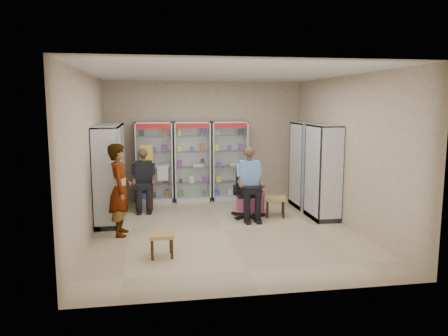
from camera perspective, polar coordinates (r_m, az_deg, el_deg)
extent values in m
plane|color=tan|center=(8.64, -0.09, -8.04)|extent=(6.00, 6.00, 0.00)
cube|color=#C2AE90|center=(11.30, -2.56, 3.60)|extent=(5.00, 0.02, 3.00)
cube|color=#C2AE90|center=(5.43, 5.05, -1.67)|extent=(5.00, 0.02, 3.00)
cube|color=#C2AE90|center=(8.31, -17.36, 1.48)|extent=(0.02, 6.00, 3.00)
cube|color=#C2AE90|center=(9.09, 15.67, 2.12)|extent=(0.02, 6.00, 3.00)
cube|color=beige|center=(8.31, -0.09, 12.23)|extent=(5.00, 6.00, 0.02)
cube|color=silver|center=(11.00, -9.11, 0.75)|extent=(0.90, 0.50, 2.00)
cube|color=#ACAFB3|center=(11.05, -4.18, 0.87)|extent=(0.90, 0.50, 2.00)
cube|color=#ABADB2|center=(11.17, 0.67, 0.97)|extent=(0.90, 0.50, 2.00)
cube|color=#A8AAAF|center=(10.51, 10.55, 0.36)|extent=(0.90, 0.50, 2.00)
cube|color=silver|center=(9.50, 12.81, -0.56)|extent=(0.90, 0.50, 2.00)
cube|color=#ABADB2|center=(10.12, -14.35, -0.07)|extent=(0.90, 0.50, 2.00)
cube|color=silver|center=(9.04, -14.93, -1.09)|extent=(0.90, 0.50, 2.00)
cube|color=black|center=(10.37, -10.40, -2.72)|extent=(0.42, 0.42, 0.94)
cube|color=black|center=(9.44, 3.16, -3.08)|extent=(0.63, 0.63, 1.13)
cube|color=#BE4C7E|center=(10.02, 3.43, -4.30)|extent=(0.57, 0.56, 0.49)
cylinder|color=#561807|center=(9.93, 3.20, -2.69)|extent=(0.07, 0.07, 0.09)
cube|color=olive|center=(9.65, 6.71, -5.03)|extent=(0.52, 0.52, 0.43)
cube|color=olive|center=(7.21, -8.14, -9.91)|extent=(0.39, 0.39, 0.38)
imported|color=gray|center=(8.33, -13.43, -2.78)|extent=(0.42, 0.63, 1.73)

